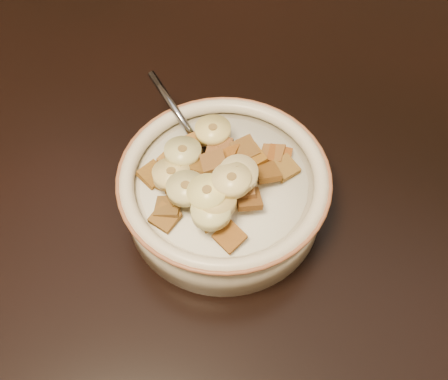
# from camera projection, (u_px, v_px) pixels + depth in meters

# --- Properties ---
(floor) EXTENTS (4.00, 4.50, 0.10)m
(floor) POSITION_uv_depth(u_px,v_px,m) (178.00, 350.00, 1.25)
(floor) COLOR #422816
(floor) RESTS_ON ground
(table) EXTENTS (1.42, 0.94, 0.04)m
(table) POSITION_uv_depth(u_px,v_px,m) (129.00, 114.00, 0.60)
(table) COLOR black
(table) RESTS_ON floor
(cereal_bowl) EXTENTS (0.17, 0.17, 0.04)m
(cereal_bowl) POSITION_uv_depth(u_px,v_px,m) (224.00, 196.00, 0.49)
(cereal_bowl) COLOR beige
(cereal_bowl) RESTS_ON table
(milk) EXTENTS (0.14, 0.14, 0.00)m
(milk) POSITION_uv_depth(u_px,v_px,m) (224.00, 182.00, 0.48)
(milk) COLOR white
(milk) RESTS_ON cereal_bowl
(spoon) EXTENTS (0.05, 0.05, 0.01)m
(spoon) POSITION_uv_depth(u_px,v_px,m) (207.00, 157.00, 0.48)
(spoon) COLOR gray
(spoon) RESTS_ON cereal_bowl
(cereal_square_0) EXTENTS (0.02, 0.02, 0.01)m
(cereal_square_0) POSITION_uv_depth(u_px,v_px,m) (279.00, 156.00, 0.48)
(cereal_square_0) COLOR brown
(cereal_square_0) RESTS_ON milk
(cereal_square_1) EXTENTS (0.03, 0.03, 0.01)m
(cereal_square_1) POSITION_uv_depth(u_px,v_px,m) (285.00, 168.00, 0.48)
(cereal_square_1) COLOR brown
(cereal_square_1) RESTS_ON milk
(cereal_square_2) EXTENTS (0.02, 0.02, 0.01)m
(cereal_square_2) POSITION_uv_depth(u_px,v_px,m) (273.00, 154.00, 0.49)
(cereal_square_2) COLOR brown
(cereal_square_2) RESTS_ON milk
(cereal_square_3) EXTENTS (0.03, 0.03, 0.01)m
(cereal_square_3) POSITION_uv_depth(u_px,v_px,m) (193.00, 173.00, 0.46)
(cereal_square_3) COLOR brown
(cereal_square_3) RESTS_ON milk
(cereal_square_4) EXTENTS (0.03, 0.03, 0.01)m
(cereal_square_4) POSITION_uv_depth(u_px,v_px,m) (251.00, 157.00, 0.47)
(cereal_square_4) COLOR brown
(cereal_square_4) RESTS_ON milk
(cereal_square_5) EXTENTS (0.03, 0.03, 0.01)m
(cereal_square_5) POSITION_uv_depth(u_px,v_px,m) (173.00, 159.00, 0.48)
(cereal_square_5) COLOR brown
(cereal_square_5) RESTS_ON milk
(cereal_square_6) EXTENTS (0.03, 0.03, 0.01)m
(cereal_square_6) POSITION_uv_depth(u_px,v_px,m) (211.00, 217.00, 0.44)
(cereal_square_6) COLOR brown
(cereal_square_6) RESTS_ON milk
(cereal_square_7) EXTENTS (0.03, 0.03, 0.01)m
(cereal_square_7) POSITION_uv_depth(u_px,v_px,m) (214.00, 162.00, 0.45)
(cereal_square_7) COLOR brown
(cereal_square_7) RESTS_ON milk
(cereal_square_8) EXTENTS (0.03, 0.03, 0.01)m
(cereal_square_8) POSITION_uv_depth(u_px,v_px,m) (267.00, 173.00, 0.47)
(cereal_square_8) COLOR brown
(cereal_square_8) RESTS_ON milk
(cereal_square_9) EXTENTS (0.02, 0.02, 0.01)m
(cereal_square_9) POSITION_uv_depth(u_px,v_px,m) (168.00, 207.00, 0.45)
(cereal_square_9) COLOR brown
(cereal_square_9) RESTS_ON milk
(cereal_square_10) EXTENTS (0.02, 0.02, 0.01)m
(cereal_square_10) POSITION_uv_depth(u_px,v_px,m) (202.00, 182.00, 0.45)
(cereal_square_10) COLOR #9D6232
(cereal_square_10) RESTS_ON milk
(cereal_square_11) EXTENTS (0.02, 0.02, 0.01)m
(cereal_square_11) POSITION_uv_depth(u_px,v_px,m) (170.00, 180.00, 0.47)
(cereal_square_11) COLOR brown
(cereal_square_11) RESTS_ON milk
(cereal_square_12) EXTENTS (0.03, 0.03, 0.01)m
(cereal_square_12) POSITION_uv_depth(u_px,v_px,m) (180.00, 193.00, 0.45)
(cereal_square_12) COLOR brown
(cereal_square_12) RESTS_ON milk
(cereal_square_13) EXTENTS (0.03, 0.03, 0.01)m
(cereal_square_13) POSITION_uv_depth(u_px,v_px,m) (189.00, 147.00, 0.48)
(cereal_square_13) COLOR brown
(cereal_square_13) RESTS_ON milk
(cereal_square_14) EXTENTS (0.03, 0.03, 0.01)m
(cereal_square_14) POSITION_uv_depth(u_px,v_px,m) (165.00, 218.00, 0.45)
(cereal_square_14) COLOR brown
(cereal_square_14) RESTS_ON milk
(cereal_square_15) EXTENTS (0.03, 0.03, 0.01)m
(cereal_square_15) POSITION_uv_depth(u_px,v_px,m) (230.00, 237.00, 0.44)
(cereal_square_15) COLOR #8F531B
(cereal_square_15) RESTS_ON milk
(cereal_square_16) EXTENTS (0.02, 0.02, 0.01)m
(cereal_square_16) POSITION_uv_depth(u_px,v_px,m) (195.00, 164.00, 0.46)
(cereal_square_16) COLOR brown
(cereal_square_16) RESTS_ON milk
(cereal_square_17) EXTENTS (0.03, 0.03, 0.01)m
(cereal_square_17) POSITION_uv_depth(u_px,v_px,m) (248.00, 199.00, 0.45)
(cereal_square_17) COLOR brown
(cereal_square_17) RESTS_ON milk
(cereal_square_18) EXTENTS (0.02, 0.02, 0.01)m
(cereal_square_18) POSITION_uv_depth(u_px,v_px,m) (203.00, 181.00, 0.45)
(cereal_square_18) COLOR brown
(cereal_square_18) RESTS_ON milk
(cereal_square_19) EXTENTS (0.03, 0.03, 0.01)m
(cereal_square_19) POSITION_uv_depth(u_px,v_px,m) (153.00, 175.00, 0.47)
(cereal_square_19) COLOR brown
(cereal_square_19) RESTS_ON milk
(cereal_square_20) EXTENTS (0.03, 0.03, 0.01)m
(cereal_square_20) POSITION_uv_depth(u_px,v_px,m) (187.00, 168.00, 0.47)
(cereal_square_20) COLOR brown
(cereal_square_20) RESTS_ON milk
(cereal_square_21) EXTENTS (0.03, 0.03, 0.01)m
(cereal_square_21) POSITION_uv_depth(u_px,v_px,m) (245.00, 149.00, 0.47)
(cereal_square_21) COLOR brown
(cereal_square_21) RESTS_ON milk
(cereal_square_22) EXTENTS (0.03, 0.03, 0.01)m
(cereal_square_22) POSITION_uv_depth(u_px,v_px,m) (243.00, 189.00, 0.45)
(cereal_square_22) COLOR brown
(cereal_square_22) RESTS_ON milk
(cereal_square_23) EXTENTS (0.02, 0.02, 0.01)m
(cereal_square_23) POSITION_uv_depth(u_px,v_px,m) (225.00, 152.00, 0.47)
(cereal_square_23) COLOR #924D17
(cereal_square_23) RESTS_ON milk
(cereal_square_24) EXTENTS (0.02, 0.02, 0.01)m
(cereal_square_24) POSITION_uv_depth(u_px,v_px,m) (213.00, 137.00, 0.49)
(cereal_square_24) COLOR brown
(cereal_square_24) RESTS_ON milk
(cereal_square_25) EXTENTS (0.02, 0.02, 0.01)m
(cereal_square_25) POSITION_uv_depth(u_px,v_px,m) (220.00, 148.00, 0.48)
(cereal_square_25) COLOR brown
(cereal_square_25) RESTS_ON milk
(banana_slice_0) EXTENTS (0.04, 0.04, 0.01)m
(banana_slice_0) POSITION_uv_depth(u_px,v_px,m) (213.00, 131.00, 0.48)
(banana_slice_0) COLOR #E2C474
(banana_slice_0) RESTS_ON milk
(banana_slice_1) EXTENTS (0.04, 0.04, 0.01)m
(banana_slice_1) POSITION_uv_depth(u_px,v_px,m) (239.00, 174.00, 0.44)
(banana_slice_1) COLOR beige
(banana_slice_1) RESTS_ON milk
(banana_slice_2) EXTENTS (0.04, 0.03, 0.01)m
(banana_slice_2) POSITION_uv_depth(u_px,v_px,m) (232.00, 180.00, 0.44)
(banana_slice_2) COLOR #F1E393
(banana_slice_2) RESTS_ON milk
(banana_slice_3) EXTENTS (0.04, 0.04, 0.01)m
(banana_slice_3) POSITION_uv_depth(u_px,v_px,m) (183.00, 152.00, 0.47)
(banana_slice_3) COLOR #CEC284
(banana_slice_3) RESTS_ON milk
(banana_slice_4) EXTENTS (0.04, 0.04, 0.01)m
(banana_slice_4) POSITION_uv_depth(u_px,v_px,m) (186.00, 188.00, 0.44)
(banana_slice_4) COLOR beige
(banana_slice_4) RESTS_ON milk
(banana_slice_5) EXTENTS (0.04, 0.04, 0.01)m
(banana_slice_5) POSITION_uv_depth(u_px,v_px,m) (211.00, 212.00, 0.43)
(banana_slice_5) COLOR #FCF0A2
(banana_slice_5) RESTS_ON milk
(banana_slice_6) EXTENTS (0.04, 0.04, 0.01)m
(banana_slice_6) POSITION_uv_depth(u_px,v_px,m) (171.00, 174.00, 0.46)
(banana_slice_6) COLOR #E8D180
(banana_slice_6) RESTS_ON milk
(banana_slice_7) EXTENTS (0.04, 0.04, 0.01)m
(banana_slice_7) POSITION_uv_depth(u_px,v_px,m) (217.00, 200.00, 0.43)
(banana_slice_7) COLOR tan
(banana_slice_7) RESTS_ON milk
(banana_slice_8) EXTENTS (0.04, 0.04, 0.01)m
(banana_slice_8) POSITION_uv_depth(u_px,v_px,m) (207.00, 193.00, 0.43)
(banana_slice_8) COLOR #FDEE85
(banana_slice_8) RESTS_ON milk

